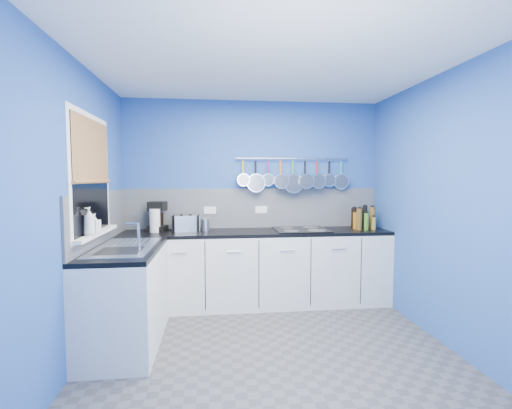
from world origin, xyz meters
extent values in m
cube|color=#47474C|center=(0.00, 0.00, -0.01)|extent=(3.20, 3.00, 0.02)
cube|color=white|center=(0.00, 0.00, 2.51)|extent=(3.20, 3.00, 0.02)
cube|color=#2850A1|center=(0.00, 1.51, 1.25)|extent=(3.20, 0.02, 2.50)
cube|color=#2850A1|center=(0.00, -1.51, 1.25)|extent=(3.20, 0.02, 2.50)
cube|color=#2850A1|center=(-1.61, 0.00, 1.25)|extent=(0.02, 3.00, 2.50)
cube|color=#2850A1|center=(1.61, 0.00, 1.25)|extent=(0.02, 3.00, 2.50)
cube|color=slate|center=(0.00, 1.49, 1.15)|extent=(3.20, 0.02, 0.50)
cube|color=slate|center=(-1.59, 0.60, 1.15)|extent=(0.02, 1.80, 0.50)
cube|color=silver|center=(0.00, 1.20, 0.43)|extent=(3.20, 0.60, 0.86)
cube|color=black|center=(0.00, 1.20, 0.88)|extent=(3.20, 0.60, 0.04)
cube|color=silver|center=(-1.30, 0.30, 0.43)|extent=(0.60, 1.20, 0.86)
cube|color=black|center=(-1.30, 0.30, 0.88)|extent=(0.60, 1.20, 0.04)
cube|color=white|center=(-1.58, 0.30, 1.55)|extent=(0.01, 1.00, 1.10)
cube|color=black|center=(-1.57, 0.30, 1.55)|extent=(0.01, 0.90, 1.00)
cube|color=#B26D3D|center=(-1.56, 0.30, 1.77)|extent=(0.01, 0.90, 0.55)
cube|color=white|center=(-1.55, 0.30, 1.04)|extent=(0.10, 0.98, 0.03)
cube|color=silver|center=(-1.30, 0.30, 0.90)|extent=(0.50, 0.95, 0.01)
cube|color=white|center=(-0.55, 1.48, 1.13)|extent=(0.15, 0.01, 0.09)
cube|color=white|center=(0.10, 1.48, 1.13)|extent=(0.15, 0.01, 0.09)
cylinder|color=silver|center=(0.50, 1.45, 1.78)|extent=(1.45, 0.02, 0.02)
imported|color=white|center=(-1.53, 0.07, 1.17)|extent=(0.12, 0.12, 0.24)
imported|color=white|center=(-1.53, 0.21, 1.14)|extent=(0.10, 0.10, 0.17)
cylinder|color=white|center=(-1.19, 1.22, 1.04)|extent=(0.14, 0.14, 0.27)
cube|color=silver|center=(-0.83, 1.28, 0.99)|extent=(0.33, 0.24, 0.19)
cylinder|color=silver|center=(-0.60, 1.29, 0.97)|extent=(0.10, 0.10, 0.14)
cube|color=black|center=(0.56, 1.20, 0.91)|extent=(0.64, 0.56, 0.01)
cylinder|color=#4C190C|center=(1.44, 1.32, 1.00)|extent=(0.05, 0.05, 0.19)
cylinder|color=#265919|center=(1.37, 1.32, 1.01)|extent=(0.05, 0.05, 0.23)
cylinder|color=black|center=(1.27, 1.31, 1.02)|extent=(0.07, 0.07, 0.25)
cylinder|color=brown|center=(1.46, 1.21, 1.04)|extent=(0.07, 0.07, 0.27)
cylinder|color=black|center=(1.37, 1.23, 1.04)|extent=(0.06, 0.06, 0.28)
cylinder|color=#8C5914|center=(1.25, 1.22, 1.00)|extent=(0.06, 0.06, 0.21)
cylinder|color=olive|center=(1.45, 1.14, 0.98)|extent=(0.06, 0.06, 0.16)
cylinder|color=#3F721E|center=(1.34, 1.10, 1.00)|extent=(0.06, 0.06, 0.21)
cylinder|color=brown|center=(1.26, 1.13, 1.03)|extent=(0.07, 0.07, 0.26)
camera|label=1|loc=(-0.48, -3.02, 1.53)|focal=25.01mm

